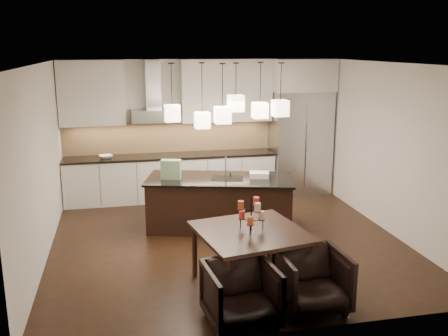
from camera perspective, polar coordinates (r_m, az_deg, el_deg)
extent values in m
cube|color=black|center=(8.16, 0.29, -8.26)|extent=(5.50, 5.50, 0.02)
cube|color=white|center=(7.57, 0.32, 11.93)|extent=(5.50, 5.50, 0.02)
cube|color=silver|center=(10.41, -2.94, 4.62)|extent=(5.50, 0.02, 2.80)
cube|color=silver|center=(5.18, 6.84, -4.93)|extent=(5.50, 0.02, 2.80)
cube|color=silver|center=(7.66, -20.30, 0.45)|extent=(0.02, 5.50, 2.80)
cube|color=silver|center=(8.75, 18.28, 2.18)|extent=(0.02, 5.50, 2.80)
cube|color=#B7B7BA|center=(10.64, 8.67, 2.90)|extent=(1.20, 0.72, 2.15)
cube|color=silver|center=(10.47, 8.95, 10.44)|extent=(1.26, 0.72, 0.65)
cube|color=silver|center=(10.21, -6.04, -1.13)|extent=(4.21, 0.62, 0.88)
cube|color=black|center=(10.11, -6.10, 1.39)|extent=(4.21, 0.66, 0.04)
cube|color=#DAB481|center=(10.33, -6.33, 3.55)|extent=(4.21, 0.02, 0.63)
cube|color=silver|center=(10.02, -14.90, 8.28)|extent=(1.25, 0.35, 1.25)
cube|color=silver|center=(10.24, 0.27, 8.85)|extent=(1.85, 0.35, 1.25)
cube|color=#B7B7BA|center=(9.99, -7.97, 5.97)|extent=(0.90, 0.52, 0.24)
cube|color=#B7B7BA|center=(10.04, -8.14, 9.44)|extent=(0.30, 0.28, 0.96)
imported|color=silver|center=(10.00, -13.34, 1.26)|extent=(0.33, 0.33, 0.06)
cube|color=black|center=(8.56, -0.46, -4.13)|extent=(2.56, 1.55, 0.84)
cube|color=black|center=(8.44, -0.47, -1.29)|extent=(2.65, 1.64, 0.04)
cube|color=#1A5D2C|center=(8.40, -6.08, -0.16)|extent=(0.36, 0.25, 0.33)
cube|color=silver|center=(8.47, 4.04, -0.79)|extent=(0.37, 0.31, 0.10)
cylinder|color=beige|center=(6.38, 4.30, -5.41)|extent=(0.09, 0.09, 0.10)
cylinder|color=red|center=(6.40, 2.06, -5.32)|extent=(0.09, 0.09, 0.10)
cylinder|color=#AE4F2A|center=(6.19, 3.02, -6.01)|extent=(0.09, 0.09, 0.10)
cylinder|color=red|center=(6.40, 3.71, -3.79)|extent=(0.09, 0.09, 0.10)
cylinder|color=#AE4F2A|center=(6.23, 1.95, -4.25)|extent=(0.09, 0.09, 0.10)
cylinder|color=beige|center=(6.16, 3.86, -4.48)|extent=(0.09, 0.09, 0.10)
imported|color=black|center=(5.73, 1.97, -14.31)|extent=(0.84, 0.86, 0.71)
imported|color=black|center=(6.13, 10.04, -12.52)|extent=(0.79, 0.81, 0.72)
cube|color=#F8E5C5|center=(8.07, -5.92, 6.24)|extent=(0.24, 0.24, 0.26)
cube|color=#F8E5C5|center=(8.31, -2.50, 5.47)|extent=(0.24, 0.24, 0.26)
cube|color=#F8E5C5|center=(8.13, 1.36, 7.40)|extent=(0.24, 0.24, 0.26)
cube|color=#F8E5C5|center=(8.51, 4.13, 6.59)|extent=(0.24, 0.24, 0.26)
cube|color=#F8E5C5|center=(8.24, 6.44, 6.81)|extent=(0.24, 0.24, 0.26)
cube|color=#F8E5C5|center=(7.91, -0.17, 6.07)|extent=(0.24, 0.24, 0.26)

